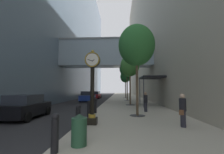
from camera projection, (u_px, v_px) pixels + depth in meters
The scene contains 20 objects.
ground_plane at pixel (108, 100), 28.88m from camera, with size 110.00×110.00×0.00m, color #262628.
sidewalk_right at pixel (126, 99), 31.69m from camera, with size 7.06×80.00×0.14m, color #ADA593.
building_block_left at pixel (58, 17), 33.73m from camera, with size 22.92×80.00×35.51m.
building_block_right at pixel (164, 14), 32.68m from camera, with size 9.00×80.00×35.67m.
street_clock at pixel (92, 83), 8.55m from camera, with size 0.84×0.55×4.08m.
bollard_nearest at pixel (55, 132), 4.66m from camera, with size 0.24×0.24×1.16m.
bollard_second at pixel (78, 117), 7.21m from camera, with size 0.24×0.24×1.16m.
bollard_third at pixel (89, 110), 9.77m from camera, with size 0.24×0.24×1.16m.
bollard_fourth at pixel (95, 105), 12.33m from camera, with size 0.24×0.24×1.16m.
street_tree_near at pixel (137, 46), 11.47m from camera, with size 2.66×2.66×6.66m.
street_tree_mid_near at pixel (130, 66), 18.97m from camera, with size 2.30×2.30×6.07m.
street_tree_mid_far at pixel (127, 69), 26.55m from camera, with size 2.59×2.59×6.90m.
street_tree_far at pixel (125, 77), 34.01m from camera, with size 2.26×2.26×5.93m.
trash_bin at pixel (79, 129), 5.23m from camera, with size 0.53×0.53×1.05m.
pedestrian_walking at pixel (183, 109), 7.79m from camera, with size 0.49×0.52×1.66m.
pedestrian_by_clock at pixel (146, 101), 13.06m from camera, with size 0.41×0.41×1.63m.
storefront_awning at pixel (151, 78), 17.71m from camera, with size 2.40×3.60×3.30m.
car_red_near at pixel (96, 95), 32.91m from camera, with size 2.06×4.36×1.58m.
car_blue_mid at pixel (88, 96), 25.59m from camera, with size 2.11×4.60×1.69m.
car_black_far at pixel (25, 107), 10.86m from camera, with size 2.19×4.17×1.64m.
Camera 1 is at (2.27, -2.05, 2.03)m, focal length 24.94 mm.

